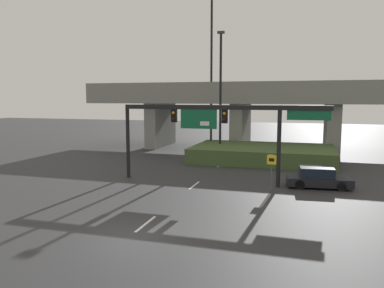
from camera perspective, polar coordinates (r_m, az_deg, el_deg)
The scene contains 9 objects.
ground_plane at distance 17.02m, azimuth -9.82°, elevation -13.98°, with size 160.00×160.00×0.00m, color #2D2D30.
lane_markings at distance 30.28m, azimuth 2.60°, elevation -4.54°, with size 0.14×27.63×0.01m.
signal_gantry at distance 26.47m, azimuth 3.43°, elevation 3.64°, with size 14.77×0.44×5.58m.
speed_limit_sign at distance 24.69m, azimuth 12.02°, elevation -3.53°, with size 0.60×0.11×2.47m.
highway_light_pole_near at distance 41.28m, azimuth 2.97°, elevation 11.02°, with size 0.70×0.36×17.13m.
highway_light_pole_far at distance 38.15m, azimuth 4.36°, elevation 7.94°, with size 0.70×0.36×12.63m.
overpass_bridge at distance 44.82m, azimuth 7.48°, elevation 6.02°, with size 36.04×9.13×7.81m.
grass_embankment at distance 36.94m, azimuth 10.70°, elevation -1.44°, with size 13.27×8.32×1.41m.
parked_sedan_near_right at distance 26.97m, azimuth 18.65°, elevation -4.94°, with size 4.40×2.20×1.41m.
Camera 1 is at (7.18, -14.18, 6.08)m, focal length 35.00 mm.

